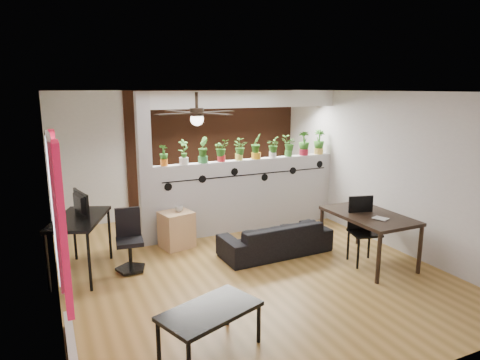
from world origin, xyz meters
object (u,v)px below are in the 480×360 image
object	(u,v)px
potted_plant_7	(289,145)
potted_plant_9	(319,141)
cup	(179,209)
potted_plant_1	(184,151)
sofa	(275,239)
cube_shelf	(177,230)
potted_plant_0	(164,155)
office_chair	(130,244)
computer_desk	(79,223)
potted_plant_6	(273,147)
coffee_table	(210,313)
potted_plant_4	(239,149)
ceiling_fan	(197,115)
dining_table	(369,219)
folding_chair	(362,224)
potted_plant_5	(256,145)
potted_plant_3	(221,150)
potted_plant_2	(203,149)
potted_plant_8	(304,142)

from	to	relation	value
potted_plant_7	potted_plant_9	bearing A→B (deg)	0.00
cup	potted_plant_1	bearing A→B (deg)	57.31
potted_plant_9	sofa	xyz separation A→B (m)	(-1.71, -1.30, -1.35)
cube_shelf	cup	distance (m)	0.36
potted_plant_1	potted_plant_0	bearing A→B (deg)	180.00
potted_plant_1	office_chair	distance (m)	1.91
potted_plant_7	computer_desk	distance (m)	4.09
potted_plant_6	sofa	world-z (taller)	potted_plant_6
potted_plant_1	potted_plant_9	distance (m)	2.81
cube_shelf	coffee_table	bearing A→B (deg)	-112.79
office_chair	coffee_table	world-z (taller)	office_chair
potted_plant_4	office_chair	bearing A→B (deg)	-156.88
potted_plant_1	cube_shelf	world-z (taller)	potted_plant_1
ceiling_fan	dining_table	distance (m)	3.09
office_chair	folding_chair	bearing A→B (deg)	-19.66
potted_plant_1	sofa	world-z (taller)	potted_plant_1
potted_plant_5	folding_chair	xyz separation A→B (m)	(0.75, -2.13, -0.99)
office_chair	cup	bearing A→B (deg)	32.68
cup	folding_chair	world-z (taller)	folding_chair
potted_plant_7	computer_desk	world-z (taller)	potted_plant_7
potted_plant_0	potted_plant_5	bearing A→B (deg)	-0.00
ceiling_fan	potted_plant_3	world-z (taller)	ceiling_fan
potted_plant_6	sofa	distance (m)	1.95
folding_chair	potted_plant_6	bearing A→B (deg)	100.63
potted_plant_9	cup	xyz separation A→B (m)	(-3.03, -0.34, -0.94)
potted_plant_3	potted_plant_9	world-z (taller)	potted_plant_9
folding_chair	potted_plant_3	bearing A→B (deg)	124.28
potted_plant_5	coffee_table	bearing A→B (deg)	-123.60
potted_plant_0	potted_plant_5	xyz separation A→B (m)	(1.76, -0.00, 0.05)
potted_plant_2	sofa	world-z (taller)	potted_plant_2
potted_plant_4	potted_plant_9	size ratio (longest dim) A/B	0.82
potted_plant_0	sofa	bearing A→B (deg)	-41.75
potted_plant_3	potted_plant_5	world-z (taller)	potted_plant_5
potted_plant_1	potted_plant_7	bearing A→B (deg)	-0.00
potted_plant_5	computer_desk	bearing A→B (deg)	-165.91
potted_plant_5	potted_plant_3	bearing A→B (deg)	180.00
cup	folding_chair	distance (m)	2.97
ceiling_fan	dining_table	world-z (taller)	ceiling_fan
folding_chair	potted_plant_9	bearing A→B (deg)	72.97
potted_plant_5	cup	xyz separation A→B (m)	(-1.62, -0.34, -0.93)
cup	computer_desk	world-z (taller)	computer_desk
potted_plant_0	potted_plant_6	world-z (taller)	potted_plant_6
potted_plant_4	potted_plant_5	xyz separation A→B (m)	(0.35, 0.00, 0.04)
potted_plant_5	cup	bearing A→B (deg)	-168.17
potted_plant_7	potted_plant_0	bearing A→B (deg)	180.00
sofa	folding_chair	distance (m)	1.39
potted_plant_2	office_chair	xyz separation A→B (m)	(-1.51, -0.95, -1.19)
potted_plant_1	potted_plant_3	world-z (taller)	potted_plant_1
potted_plant_6	potted_plant_8	xyz separation A→B (m)	(0.70, -0.00, 0.04)
potted_plant_2	cup	bearing A→B (deg)	-149.15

